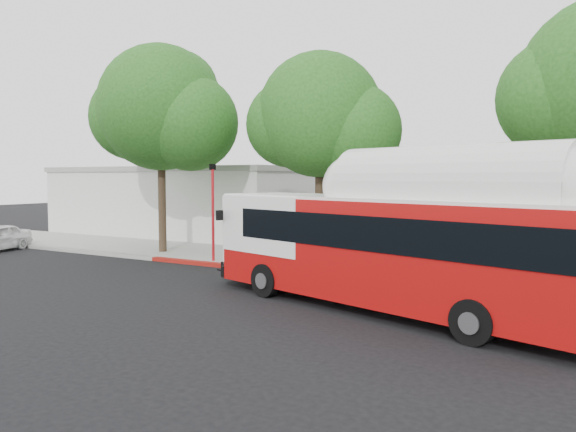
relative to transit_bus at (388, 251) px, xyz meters
The scene contains 9 objects.
ground 4.40m from the transit_bus, behind, with size 120.00×120.00×0.00m, color black.
sidewalk 7.74m from the transit_bus, 122.51° to the left, with size 60.00×5.00×0.15m, color gray.
curb_strip 5.78m from the transit_bus, 137.07° to the left, with size 60.00×0.30×0.15m, color gray.
red_curb_segment 8.18m from the transit_bus, 151.83° to the left, with size 10.00×0.32×0.16m, color maroon.
street_tree_left 14.59m from the transit_bus, 156.62° to the left, with size 6.67×5.80×9.74m.
street_tree_mid 8.67m from the transit_bus, 128.11° to the left, with size 5.75×5.00×8.62m.
low_commercial_bldg 22.80m from the transit_bus, 142.46° to the left, with size 16.20×10.20×4.25m.
transit_bus is the anchor object (origin of this frame).
signal_pole 10.13m from the transit_bus, 155.26° to the left, with size 0.12×0.40×4.18m.
Camera 1 is at (9.28, -14.15, 3.65)m, focal length 35.00 mm.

